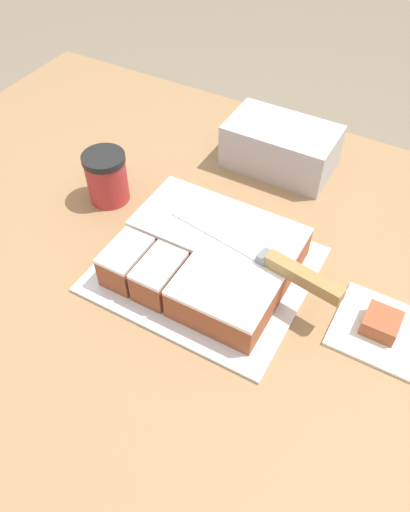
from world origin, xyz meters
TOP-DOWN VIEW (x-y plane):
  - ground_plane at (0.00, 0.00)m, footprint 8.00×8.00m
  - countertop at (0.00, 0.00)m, footprint 1.40×1.10m
  - cake_board at (0.04, 0.03)m, footprint 0.34×0.30m
  - cake at (0.04, 0.04)m, footprint 0.28×0.24m
  - knife at (0.17, 0.04)m, footprint 0.31×0.07m
  - coffee_cup at (-0.22, 0.11)m, footprint 0.08×0.08m
  - paper_napkin at (0.33, 0.06)m, footprint 0.13×0.13m
  - brownie at (0.33, 0.06)m, footprint 0.05×0.05m
  - storage_box at (0.03, 0.36)m, footprint 0.22×0.13m

SIDE VIEW (x-z plane):
  - ground_plane at x=0.00m, z-range 0.00..0.00m
  - countertop at x=0.00m, z-range 0.00..0.91m
  - cake_board at x=0.04m, z-range 0.91..0.91m
  - paper_napkin at x=0.33m, z-range 0.91..0.91m
  - brownie at x=0.33m, z-range 0.91..0.94m
  - cake at x=0.04m, z-range 0.91..0.98m
  - storage_box at x=0.03m, z-range 0.91..1.00m
  - coffee_cup at x=-0.22m, z-range 0.91..1.01m
  - knife at x=0.17m, z-range 0.97..1.00m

